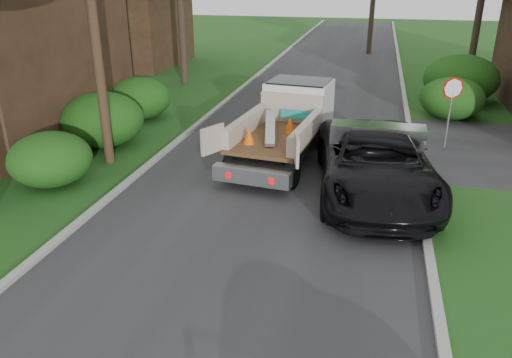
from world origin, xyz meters
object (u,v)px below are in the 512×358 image
Objects in this scene: house_left_far at (122,15)px; black_pickup at (375,163)px; stop_sign at (452,98)px; flatbed_truck at (290,117)px.

black_pickup is at bearing -46.99° from house_left_far.
stop_sign is 0.38× the size of black_pickup.
stop_sign is at bearing 54.53° from black_pickup.
house_left_far reaches higher than flatbed_truck.
stop_sign reaches higher than black_pickup.
flatbed_truck is (13.48, -14.69, -1.83)m from house_left_far.
stop_sign is 5.16m from black_pickup.
stop_sign reaches higher than flatbed_truck.
flatbed_truck is (-5.22, -1.69, -0.56)m from stop_sign.
black_pickup is (2.84, -2.81, -0.32)m from flatbed_truck.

